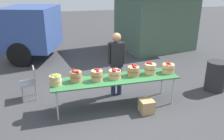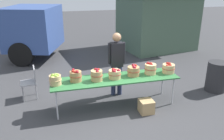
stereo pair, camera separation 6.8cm
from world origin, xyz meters
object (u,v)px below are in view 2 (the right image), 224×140
Objects in this scene: apple_basket_red_3 at (133,71)px; apple_basket_red_4 at (150,68)px; apple_basket_red_2 at (115,74)px; apple_basket_red_5 at (168,68)px; produce_crate at (146,106)px; market_table at (115,79)px; apple_basket_red_1 at (97,75)px; folding_chair at (31,80)px; apple_basket_red_0 at (76,76)px; trash_barrel at (217,77)px; apple_basket_green_0 at (55,79)px; vendor_adult at (117,60)px.

apple_basket_red_3 is 1.02× the size of apple_basket_red_4.
apple_basket_red_5 reaches higher than apple_basket_red_2.
apple_basket_red_4 is at bearing 61.80° from produce_crate.
market_table is 0.51m from apple_basket_red_3.
produce_crate is (0.15, -0.56, -0.72)m from apple_basket_red_3.
folding_chair is (-1.58, 1.02, -0.38)m from apple_basket_red_1.
apple_basket_red_0 reaches higher than trash_barrel.
apple_basket_red_1 is (0.96, 0.00, 0.01)m from apple_basket_green_0.
apple_basket_red_4 is at bearing -178.14° from trash_barrel.
apple_basket_red_5 is 0.38× the size of trash_barrel.
apple_basket_green_0 is at bearing -179.15° from apple_basket_red_2.
market_table reaches higher than produce_crate.
apple_basket_red_4 is (0.95, 0.06, 0.03)m from apple_basket_red_2.
apple_basket_red_3 is 0.93m from apple_basket_red_5.
apple_basket_red_2 is at bearing -174.09° from apple_basket_red_3.
apple_basket_red_0 is 0.92× the size of apple_basket_red_5.
apple_basket_red_4 reaches higher than market_table.
apple_basket_red_2 is at bearing 2.64° from apple_basket_red_1.
apple_basket_red_1 is 1.92m from folding_chair.
apple_basket_red_0 is 1.49m from folding_chair.
apple_basket_green_0 is 1.40m from apple_basket_red_2.
apple_basket_red_2 is at bearing -3.91° from apple_basket_red_0.
apple_basket_red_3 reaches higher than apple_basket_green_0.
apple_basket_red_2 is at bearing 141.52° from produce_crate.
market_table is 0.49m from apple_basket_red_1.
market_table is 9.81× the size of apple_basket_red_3.
apple_basket_red_0 is 1.82m from produce_crate.
apple_basket_red_1 is at bearing 0.01° from apple_basket_green_0.
vendor_adult reaches higher than market_table.
apple_basket_red_3 is at bearing -0.50° from apple_basket_red_0.
vendor_adult is 2.33m from folding_chair.
apple_basket_red_5 is 1.36m from vendor_adult.
apple_basket_red_4 is at bearing 3.50° from apple_basket_red_2.
vendor_adult reaches higher than apple_basket_red_5.
apple_basket_red_3 is at bearing 5.37° from market_table.
vendor_adult is (-0.74, 0.53, 0.13)m from apple_basket_red_4.
apple_basket_red_0 reaches higher than apple_basket_red_2.
trash_barrel is (3.95, 0.06, -0.46)m from apple_basket_red_0.
vendor_adult reaches higher than produce_crate.
apple_basket_red_2 reaches higher than market_table.
market_table is 10.00× the size of apple_basket_red_4.
apple_basket_red_2 is 0.99× the size of apple_basket_red_3.
vendor_adult is at bearing 170.64° from trash_barrel.
apple_basket_green_0 reaches higher than produce_crate.
apple_basket_green_0 is 2.35m from apple_basket_red_4.
trash_barrel is (3.02, 0.13, -0.44)m from apple_basket_red_2.
apple_basket_red_1 is (0.48, -0.08, 0.00)m from apple_basket_red_0.
vendor_adult is at bearing 73.62° from folding_chair.
apple_basket_red_2 is 1.01× the size of apple_basket_red_4.
apple_basket_red_2 reaches higher than folding_chair.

